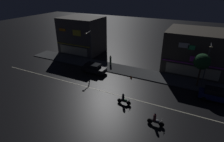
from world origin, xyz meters
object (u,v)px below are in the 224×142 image
Objects in this scene: streetlamp_mid at (207,63)px; motorcycle_following at (124,100)px; parked_car_near_kerb at (216,95)px; motorcycle_lead at (155,120)px; streetlamp_west at (90,45)px; traffic_cone at (131,77)px; pedestrian_on_sidewalk at (111,60)px; parked_car_trailing at (94,68)px.

motorcycle_following is (-8.88, -8.77, -3.58)m from streetlamp_mid.
motorcycle_following is at bearing -149.75° from parked_car_near_kerb.
streetlamp_west is at bearing -42.68° from motorcycle_lead.
motorcycle_lead is 11.41m from traffic_cone.
streetlamp_west reaches higher than parked_car_near_kerb.
traffic_cone is (-12.45, 1.04, -0.59)m from parked_car_near_kerb.
streetlamp_west reaches higher than traffic_cone.
motorcycle_following is at bearing -76.46° from traffic_cone.
pedestrian_on_sidewalk reaches higher than motorcycle_following.
traffic_cone is at bearing -62.42° from motorcycle_lead.
parked_car_near_kerb is 7.82× the size of traffic_cone.
pedestrian_on_sidewalk is 0.44× the size of parked_car_near_kerb.
motorcycle_lead is (15.31, -11.10, -3.40)m from streetlamp_west.
pedestrian_on_sidewalk is 17.53m from motorcycle_lead.
streetlamp_west reaches higher than parked_car_trailing.
parked_car_near_kerb is 12.38m from motorcycle_following.
traffic_cone is (-1.75, 7.28, -0.36)m from motorcycle_following.
streetlamp_mid is 1.60× the size of parked_car_trailing.
motorcycle_following is 3.45× the size of traffic_cone.
streetlamp_west is at bearing 172.73° from parked_car_near_kerb.
motorcycle_lead is (-4.20, -10.91, -3.58)m from streetlamp_mid.
motorcycle_lead is 1.00× the size of motorcycle_following.
parked_car_near_kerb is at bearing -54.35° from streetlamp_mid.
motorcycle_lead is 3.45× the size of traffic_cone.
pedestrian_on_sidewalk is 18.54m from parked_car_near_kerb.
streetlamp_west is 19.21m from motorcycle_lead.
motorcycle_following reaches higher than traffic_cone.
streetlamp_west is 19.52m from streetlamp_mid.
traffic_cone is (-6.43, 9.42, -0.36)m from motorcycle_lead.
streetlamp_west is at bearing 129.80° from parked_car_trailing.
streetlamp_west reaches higher than motorcycle_following.
streetlamp_mid is 1.60× the size of parked_car_near_kerb.
parked_car_trailing is 2.26× the size of motorcycle_lead.
streetlamp_west is 0.95× the size of streetlamp_mid.
streetlamp_west is 21.73m from parked_car_near_kerb.
motorcycle_lead reaches higher than traffic_cone.
motorcycle_lead is at bearing -125.69° from parked_car_near_kerb.
motorcycle_lead is at bearing 159.61° from motorcycle_following.
pedestrian_on_sidewalk is (-16.19, 1.88, -3.18)m from streetlamp_mid.
parked_car_near_kerb reaches higher than traffic_cone.
motorcycle_following is at bearing -135.37° from streetlamp_mid.
motorcycle_following is at bearing -31.31° from motorcycle_lead.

